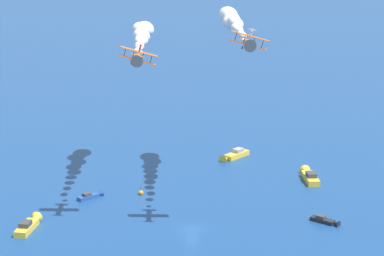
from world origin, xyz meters
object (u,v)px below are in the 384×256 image
motorboat_far_stbd (234,155)px  wingwalker_wingman (140,47)px  motorboat_outer_ring_c (92,196)px  biplane_wingman (137,58)px  motorboat_far_port (29,225)px  biplane_lead (249,43)px  motorboat_mid_cluster (309,176)px  motorboat_outer_ring_a (326,221)px  marker_buoy (141,193)px  wingwalker_lead (252,31)px

motorboat_far_stbd → wingwalker_wingman: bearing=57.5°
motorboat_outer_ring_c → biplane_wingman: size_ratio=0.78×
wingwalker_wingman → motorboat_far_port: bearing=2.0°
motorboat_far_port → biplane_lead: 54.93m
motorboat_mid_cluster → biplane_lead: size_ratio=1.37×
motorboat_outer_ring_a → biplane_lead: bearing=3.7°
motorboat_far_port → marker_buoy: bearing=-144.1°
motorboat_far_port → biplane_lead: (-41.47, 5.49, 35.60)m
motorboat_mid_cluster → motorboat_outer_ring_c: motorboat_mid_cluster is taller
marker_buoy → biplane_lead: (-18.89, 21.85, 35.93)m
motorboat_far_port → motorboat_far_stbd: motorboat_far_stbd is taller
motorboat_far_stbd → biplane_wingman: size_ratio=1.15×
marker_buoy → biplane_lead: biplane_lead is taller
biplane_lead → wingwalker_lead: (-0.57, 0.06, 2.07)m
motorboat_far_stbd → marker_buoy: (24.63, 23.63, -0.34)m
motorboat_far_stbd → motorboat_outer_ring_a: bearing=103.6°
motorboat_outer_ring_c → wingwalker_lead: (-30.16, 21.14, 37.92)m
biplane_wingman → marker_buoy: bearing=-93.4°
biplane_wingman → wingwalker_wingman: wingwalker_wingman is taller
biplane_lead → marker_buoy: bearing=-49.2°
motorboat_mid_cluster → marker_buoy: 39.61m
motorboat_far_stbd → motorboat_mid_cluster: bearing=129.0°
marker_buoy → biplane_wingman: bearing=86.6°
motorboat_outer_ring_a → wingwalker_wingman: bearing=-8.3°
motorboat_outer_ring_a → motorboat_outer_ring_c: size_ratio=0.92×
marker_buoy → motorboat_far_stbd: bearing=-136.2°
biplane_lead → wingwalker_wingman: size_ratio=4.93×
biplane_lead → wingwalker_wingman: (19.25, -6.28, -1.40)m
motorboat_far_stbd → wingwalker_lead: 59.32m
wingwalker_lead → motorboat_mid_cluster: bearing=-125.7°
wingwalker_lead → motorboat_far_stbd: bearing=-96.5°
motorboat_far_port → wingwalker_wingman: bearing=-178.0°
motorboat_far_port → marker_buoy: size_ratio=4.53×
marker_buoy → wingwalker_lead: wingwalker_lead is taller
wingwalker_wingman → motorboat_outer_ring_c: bearing=-55.1°
motorboat_mid_cluster → marker_buoy: size_ratio=4.88×
motorboat_outer_ring_a → motorboat_far_port: bearing=-4.4°
motorboat_mid_cluster → wingwalker_wingman: wingwalker_wingman is taller
motorboat_outer_ring_a → wingwalker_lead: (15.95, 1.12, 37.92)m
motorboat_far_port → motorboat_outer_ring_c: motorboat_far_port is taller
biplane_lead → biplane_wingman: biplane_lead is taller
motorboat_outer_ring_c → wingwalker_lead: size_ratio=3.84×
motorboat_far_stbd → biplane_wingman: bearing=56.8°
motorboat_outer_ring_c → wingwalker_lead: bearing=145.0°
motorboat_mid_cluster → motorboat_far_stbd: bearing=-51.0°
wingwalker_lead → motorboat_outer_ring_a: bearing=-176.0°
motorboat_outer_ring_a → marker_buoy: (35.41, -20.80, -0.08)m
wingwalker_wingman → biplane_wingman: bearing=-6.2°
wingwalker_lead → wingwalker_wingman: size_ratio=1.00×
motorboat_mid_cluster → motorboat_far_port: bearing=19.5°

